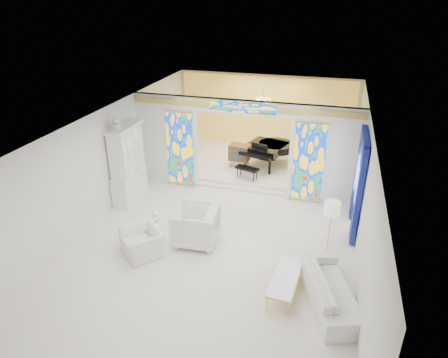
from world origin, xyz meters
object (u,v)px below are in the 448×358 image
(china_cabinet, at_px, (128,164))
(armchair_right, at_px, (196,225))
(sofa, at_px, (331,289))
(grand_piano, at_px, (270,148))
(tv_console, at_px, (239,153))
(coffee_table, at_px, (287,274))
(armchair_left, at_px, (143,242))

(china_cabinet, xyz_separation_m, armchair_right, (2.75, -1.69, -0.67))
(sofa, distance_m, grand_piano, 6.81)
(china_cabinet, distance_m, tv_console, 4.06)
(sofa, bearing_deg, tv_console, 10.27)
(coffee_table, height_order, tv_console, tv_console)
(armchair_left, relative_size, grand_piano, 0.40)
(armchair_left, relative_size, coffee_table, 0.56)
(armchair_left, bearing_deg, armchair_right, 78.87)
(china_cabinet, height_order, armchair_right, china_cabinet)
(tv_console, bearing_deg, grand_piano, 27.50)
(china_cabinet, xyz_separation_m, coffee_table, (5.23, -2.78, -0.81))
(grand_piano, bearing_deg, armchair_right, -84.23)
(coffee_table, height_order, grand_piano, grand_piano)
(china_cabinet, distance_m, armchair_right, 3.29)
(armchair_right, relative_size, grand_piano, 0.43)
(armchair_right, bearing_deg, coffee_table, 62.23)
(china_cabinet, bearing_deg, coffee_table, -28.03)
(armchair_left, xyz_separation_m, sofa, (4.52, -0.48, 0.00))
(china_cabinet, height_order, tv_console, china_cabinet)
(armchair_left, distance_m, armchair_right, 1.37)
(armchair_right, distance_m, coffee_table, 2.71)
(sofa, xyz_separation_m, grand_piano, (-2.42, 6.34, 0.50))
(china_cabinet, bearing_deg, tv_console, 47.19)
(china_cabinet, relative_size, armchair_left, 2.69)
(china_cabinet, relative_size, sofa, 1.20)
(armchair_right, relative_size, tv_console, 1.35)
(coffee_table, bearing_deg, china_cabinet, 151.97)
(grand_piano, relative_size, tv_console, 3.12)
(tv_console, bearing_deg, armchair_left, -95.98)
(sofa, distance_m, coffee_table, 0.96)
(coffee_table, bearing_deg, grand_piano, 103.52)
(sofa, xyz_separation_m, tv_console, (-3.43, 5.93, 0.38))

